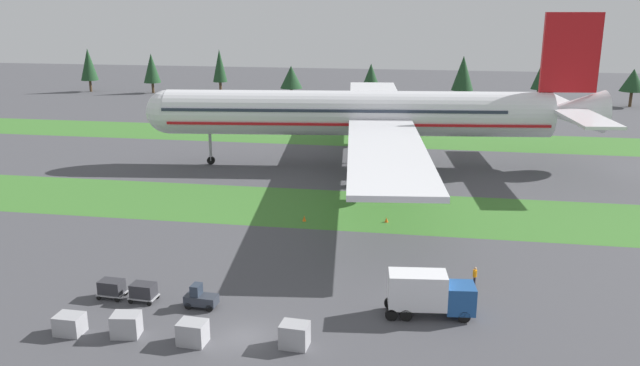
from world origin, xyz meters
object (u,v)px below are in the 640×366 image
Objects in this scene: uld_container_1 at (126,325)px; baggage_tug at (200,298)px; cargo_dolly_second at (112,287)px; uld_container_2 at (193,333)px; ground_crew_marshaller at (475,276)px; uld_container_0 at (70,324)px; taxiway_marker_1 at (386,220)px; catering_truck at (429,293)px; airliner at (371,113)px; uld_container_3 at (295,335)px; taxiway_marker_0 at (304,218)px; cargo_dolly_lead at (143,291)px.

baggage_tug is at bearing 54.18° from uld_container_1.
cargo_dolly_second is at bearing -90.00° from baggage_tug.
ground_crew_marshaller is at bearing 33.14° from uld_container_2.
uld_container_1 is at bearing 38.72° from cargo_dolly_second.
uld_container_0 is at bearing -174.61° from uld_container_1.
uld_container_0 is at bearing -126.29° from taxiway_marker_1.
catering_truck is at bearing 15.62° from uld_container_0.
baggage_tug is at bearing 162.66° from airliner.
cargo_dolly_second is 17.48m from uld_container_3.
cargo_dolly_second is 1.14× the size of uld_container_2.
uld_container_1 is 33.65m from taxiway_marker_1.
taxiway_marker_1 is at bearing 59.22° from uld_container_1.
taxiway_marker_0 is (-13.96, 20.78, -1.64)m from catering_truck.
uld_container_1 is at bearing 159.81° from airliner.
airliner is at bearing 172.84° from baggage_tug.
airliner is 41.38× the size of uld_container_0.
uld_container_2 is at bearing 17.68° from baggage_tug.
uld_container_2 is 1.00× the size of uld_container_3.
taxiway_marker_1 is at bearing 67.66° from uld_container_2.
cargo_dolly_lead is 23.98m from taxiway_marker_0.
cargo_dolly_second is 1.31× the size of ground_crew_marshaller.
uld_container_0 is at bearing -80.45° from catering_truck.
cargo_dolly_lead is 6.77m from uld_container_0.
uld_container_3 is at bearing 64.97° from baggage_tug.
uld_container_2 is (1.41, -5.56, 0.03)m from baggage_tug.
taxiway_marker_1 is at bearing -142.38° from ground_crew_marshaller.
ground_crew_marshaller is at bearing 107.47° from cargo_dolly_second.
taxiway_marker_1 is at bearing 80.73° from uld_container_3.
uld_container_2 is (9.53, 0.15, 0.09)m from uld_container_0.
cargo_dolly_lead is 5.73m from uld_container_1.
uld_container_2 is at bearing -48.37° from ground_crew_marshaller.
uld_container_1 is (-13.04, -54.33, -7.20)m from airliner.
ground_crew_marshaller is at bearing -169.26° from airliner.
cargo_dolly_lead is 1.14× the size of uld_container_0.
catering_truck is at bearing 96.04° from cargo_dolly_second.
uld_container_0 is 9.53m from uld_container_2.
uld_container_3 is at bearing -99.27° from taxiway_marker_1.
ground_crew_marshaller is 2.75× the size of taxiway_marker_0.
uld_container_2 reaches higher than taxiway_marker_0.
taxiway_marker_1 is at bearing 145.17° from cargo_dolly_lead.
cargo_dolly_lead is 8.70m from uld_container_2.
taxiway_marker_1 is (9.18, 1.18, -0.04)m from taxiway_marker_0.
taxiway_marker_0 is (12.34, 28.13, -0.44)m from uld_container_0.
uld_container_1 is 28.88m from taxiway_marker_0.
catering_truck is 18.29m from uld_container_2.
taxiway_marker_1 is (11.99, 29.17, -0.57)m from uld_container_2.
ground_crew_marshaller reaches higher than uld_container_2.
catering_truck is at bearing 98.65° from baggage_tug.
catering_truck is 7.51m from ground_crew_marshaller.
airliner reaches higher than catering_truck.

